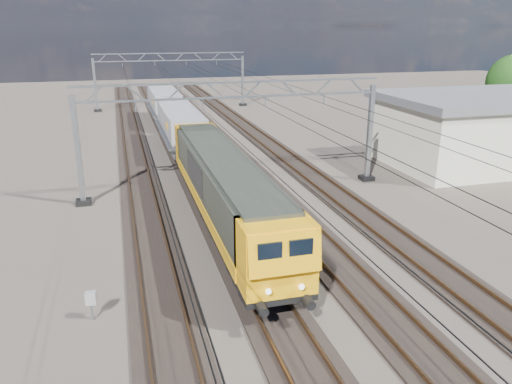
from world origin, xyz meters
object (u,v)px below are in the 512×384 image
object	(u,v)px
catenary_gantry_far	(171,78)
industrial_shed	(500,127)
catenary_gantry_mid	(235,133)
trackside_cabinet	(91,299)
hopper_wagon_mid	(164,103)
locomotive	(223,186)
hopper_wagon_lead	(180,126)

from	to	relation	value
catenary_gantry_far	industrial_shed	distance (m)	40.51
catenary_gantry_mid	trackside_cabinet	world-z (taller)	catenary_gantry_mid
hopper_wagon_mid	trackside_cabinet	bearing A→B (deg)	-99.45
locomotive	hopper_wagon_mid	size ratio (longest dim) A/B	1.62
catenary_gantry_far	hopper_wagon_lead	size ratio (longest dim) A/B	1.53
catenary_gantry_mid	locomotive	distance (m)	6.36
catenary_gantry_mid	industrial_shed	xyz separation A→B (m)	(22.00, 2.00, -1.18)
catenary_gantry_mid	locomotive	size ratio (longest dim) A/B	0.94
hopper_wagon_mid	catenary_gantry_mid	bearing A→B (deg)	-85.61
locomotive	industrial_shed	world-z (taller)	industrial_shed
catenary_gantry_far	industrial_shed	bearing A→B (deg)	-57.09
locomotive	trackside_cabinet	world-z (taller)	locomotive
catenary_gantry_mid	industrial_shed	world-z (taller)	catenary_gantry_mid
locomotive	trackside_cabinet	bearing A→B (deg)	-131.17
trackside_cabinet	locomotive	bearing A→B (deg)	54.77
catenary_gantry_mid	industrial_shed	bearing A→B (deg)	5.19
hopper_wagon_lead	hopper_wagon_mid	xyz separation A→B (m)	(0.00, 14.20, 0.00)
catenary_gantry_mid	hopper_wagon_mid	world-z (taller)	catenary_gantry_mid
trackside_cabinet	catenary_gantry_far	bearing A→B (deg)	86.10
catenary_gantry_mid	catenary_gantry_far	bearing A→B (deg)	90.00
catenary_gantry_far	hopper_wagon_mid	xyz separation A→B (m)	(-2.00, -9.93, -1.67)
hopper_wagon_mid	catenary_gantry_far	bearing A→B (deg)	78.61
hopper_wagon_lead	catenary_gantry_far	bearing A→B (deg)	85.26
locomotive	hopper_wagon_mid	bearing A→B (deg)	90.00
industrial_shed	catenary_gantry_mid	bearing A→B (deg)	-174.81
hopper_wagon_lead	hopper_wagon_mid	distance (m)	14.20
locomotive	catenary_gantry_far	bearing A→B (deg)	87.26
catenary_gantry_mid	hopper_wagon_mid	bearing A→B (deg)	94.39
catenary_gantry_far	hopper_wagon_lead	distance (m)	24.27
catenary_gantry_mid	catenary_gantry_far	xyz separation A→B (m)	(0.00, 36.00, 0.00)
locomotive	catenary_gantry_mid	bearing A→B (deg)	71.05
hopper_wagon_lead	industrial_shed	xyz separation A→B (m)	(24.00, -9.87, 0.49)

